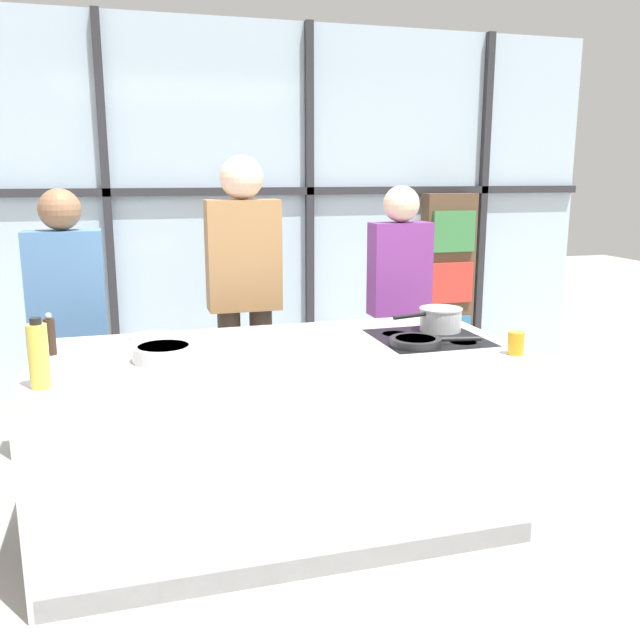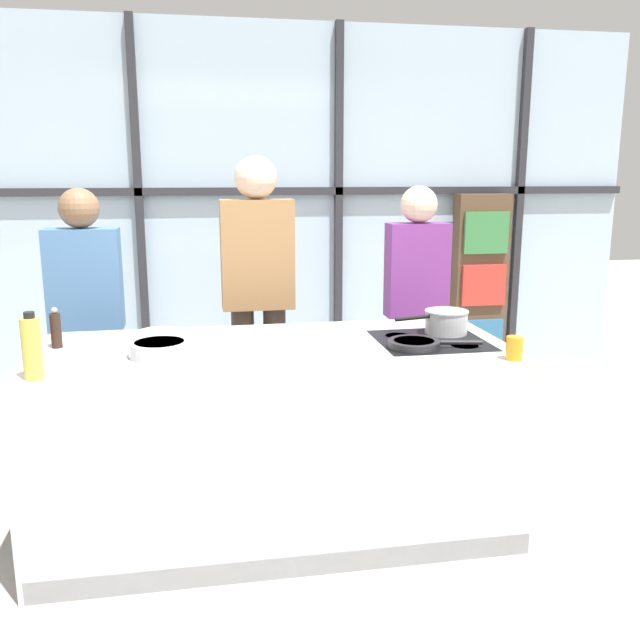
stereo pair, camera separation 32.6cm
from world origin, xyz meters
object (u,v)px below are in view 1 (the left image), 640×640
Objects in this scene: spectator_center_right at (399,294)px; pepper_grinder at (50,336)px; white_plate at (154,336)px; spectator_far_left at (68,315)px; frying_pan at (417,341)px; spectator_center_left at (244,286)px; juice_glass_near at (516,343)px; oil_bottle at (39,355)px; mixing_bowl at (164,352)px; saucepan at (440,319)px.

pepper_grinder is (-1.99, -0.76, 0.04)m from spectator_center_right.
white_plate is 1.23× the size of pepper_grinder.
spectator_far_left is 3.70× the size of frying_pan.
spectator_center_right is at bearing 20.81° from pepper_grinder.
spectator_center_left is 0.80m from white_plate.
white_plate is 2.26× the size of juice_glass_near.
spectator_center_left reaches higher than pepper_grinder.
frying_pan is at bearing 142.73° from juice_glass_near.
spectator_far_left reaches higher than oil_bottle.
oil_bottle is 1.99m from juice_glass_near.
juice_glass_near is (2.00, -0.57, -0.04)m from pepper_grinder.
oil_bottle is 0.51m from pepper_grinder.
white_plate is at bearing 20.01° from spectator_center_right.
frying_pan is at bearing -10.41° from pepper_grinder.
juice_glass_near is (1.52, -0.33, 0.02)m from mixing_bowl.
pepper_grinder reaches higher than white_plate.
spectator_center_left is 6.57× the size of oil_bottle.
spectator_far_left is 0.99m from spectator_center_left.
pepper_grinder is at bearing 153.28° from mixing_bowl.
spectator_center_right is 5.93× the size of oil_bottle.
pepper_grinder is 2.08m from juice_glass_near.
juice_glass_near is at bearing -12.33° from mixing_bowl.
oil_bottle is at bearing -172.94° from frying_pan.
mixing_bowl is 2.57× the size of juice_glass_near.
saucepan is 1.45m from white_plate.
frying_pan is 0.45m from juice_glass_near.
spectator_center_left reaches higher than juice_glass_near.
oil_bottle is (-0.47, -0.26, 0.09)m from mixing_bowl.
spectator_far_left is at bearing 127.91° from white_plate.
white_plate is (-1.53, -0.56, -0.04)m from spectator_center_right.
frying_pan is 2.26× the size of pepper_grinder.
spectator_far_left reaches higher than pepper_grinder.
oil_bottle is (-0.44, -0.70, 0.12)m from white_plate.
spectator_far_left reaches higher than juice_glass_near.
spectator_center_left is 1.60m from oil_bottle.
juice_glass_near is at bearing -26.52° from white_plate.
pepper_grinder is at bearing 36.97° from spectator_center_left.
pepper_grinder reaches higher than mixing_bowl.
saucepan reaches higher than white_plate.
pepper_grinder is (-0.01, 0.50, -0.04)m from oil_bottle.
spectator_far_left is at bearing 146.11° from juice_glass_near.
spectator_far_left is at bearing 114.73° from mixing_bowl.
spectator_far_left is 0.76m from pepper_grinder.
spectator_center_left is 1.13m from mixing_bowl.
oil_bottle reaches higher than saucepan.
white_plate is 0.44m from mixing_bowl.
spectator_center_right is 1.63m from white_plate.
spectator_center_right reaches higher than oil_bottle.
spectator_center_right is 1.33m from juice_glass_near.
pepper_grinder reaches higher than frying_pan.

